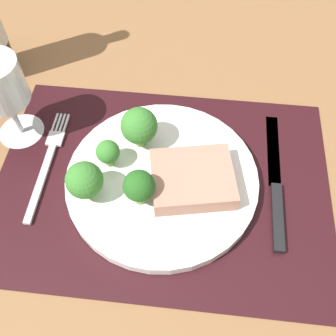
{
  "coord_description": "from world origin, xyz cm",
  "views": [
    {
      "loc": [
        3.96,
        -28.66,
        47.81
      ],
      "look_at": [
        0.68,
        1.46,
        1.9
      ],
      "focal_mm": 41.94,
      "sensor_mm": 36.0,
      "label": 1
    }
  ],
  "objects_px": {
    "fork": "(47,162)",
    "wine_glass": "(0,87)",
    "steak": "(192,179)",
    "knife": "(276,188)",
    "plate": "(162,179)"
  },
  "relations": [
    {
      "from": "fork",
      "to": "wine_glass",
      "type": "bearing_deg",
      "value": 137.92
    },
    {
      "from": "steak",
      "to": "knife",
      "type": "xyz_separation_m",
      "value": [
        0.12,
        0.01,
        -0.03
      ]
    },
    {
      "from": "fork",
      "to": "wine_glass",
      "type": "xyz_separation_m",
      "value": [
        -0.06,
        0.06,
        0.09
      ]
    },
    {
      "from": "plate",
      "to": "fork",
      "type": "xyz_separation_m",
      "value": [
        -0.17,
        0.01,
        -0.01
      ]
    },
    {
      "from": "plate",
      "to": "fork",
      "type": "bearing_deg",
      "value": 175.23
    },
    {
      "from": "plate",
      "to": "wine_glass",
      "type": "relative_size",
      "value": 1.93
    },
    {
      "from": "plate",
      "to": "knife",
      "type": "distance_m",
      "value": 0.16
    },
    {
      "from": "plate",
      "to": "knife",
      "type": "bearing_deg",
      "value": 1.91
    },
    {
      "from": "steak",
      "to": "fork",
      "type": "xyz_separation_m",
      "value": [
        -0.21,
        0.02,
        -0.03
      ]
    },
    {
      "from": "knife",
      "to": "fork",
      "type": "bearing_deg",
      "value": 179.94
    },
    {
      "from": "fork",
      "to": "wine_glass",
      "type": "distance_m",
      "value": 0.12
    },
    {
      "from": "plate",
      "to": "wine_glass",
      "type": "height_order",
      "value": "wine_glass"
    },
    {
      "from": "plate",
      "to": "wine_glass",
      "type": "distance_m",
      "value": 0.25
    },
    {
      "from": "steak",
      "to": "knife",
      "type": "distance_m",
      "value": 0.12
    },
    {
      "from": "steak",
      "to": "wine_glass",
      "type": "distance_m",
      "value": 0.29
    }
  ]
}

